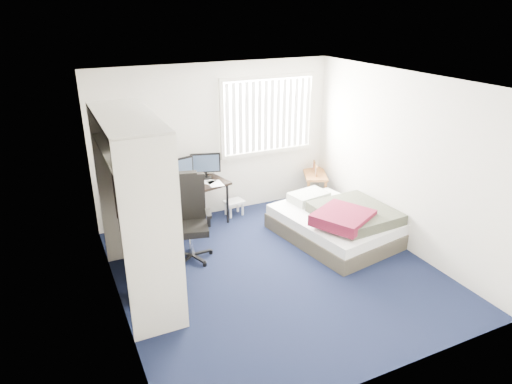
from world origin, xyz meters
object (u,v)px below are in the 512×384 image
at_px(desk, 181,184).
at_px(nightstand, 315,176).
at_px(office_chair, 190,226).
at_px(bed, 337,223).

xyz_separation_m(desk, nightstand, (2.49, 0.09, -0.29)).
relative_size(desk, office_chair, 1.29).
distance_m(nightstand, bed, 1.52).
bearing_deg(desk, bed, -33.62).
bearing_deg(nightstand, desk, -177.86).
relative_size(office_chair, bed, 0.61).
bearing_deg(bed, desk, 146.38).
bearing_deg(desk, nightstand, 2.14).
distance_m(desk, bed, 2.47).
bearing_deg(office_chair, bed, -11.48).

